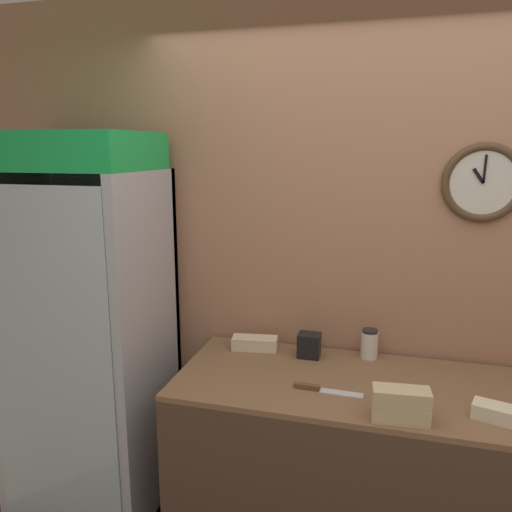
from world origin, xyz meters
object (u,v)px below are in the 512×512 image
at_px(sandwich_flat_left, 505,415).
at_px(chefs_knife, 318,389).
at_px(sandwich_stack_bottom, 400,413).
at_px(beverage_cooler, 91,311).
at_px(sandwich_stack_middle, 401,397).
at_px(napkin_dispenser, 309,345).
at_px(sandwich_flat_right, 255,343).
at_px(condiment_jar, 369,344).

xyz_separation_m(sandwich_flat_left, chefs_knife, (-0.72, 0.07, -0.02)).
xyz_separation_m(sandwich_stack_bottom, sandwich_flat_left, (0.38, 0.09, -0.00)).
height_order(beverage_cooler, chefs_knife, beverage_cooler).
height_order(sandwich_stack_middle, sandwich_flat_left, sandwich_stack_middle).
height_order(beverage_cooler, sandwich_stack_middle, beverage_cooler).
bearing_deg(sandwich_flat_left, chefs_knife, 174.82).
bearing_deg(napkin_dispenser, chefs_knife, -74.05).
height_order(sandwich_flat_right, condiment_jar, condiment_jar).
xyz_separation_m(beverage_cooler, condiment_jar, (1.43, 0.20, -0.11)).
distance_m(sandwich_flat_right, napkin_dispenser, 0.29).
height_order(chefs_knife, condiment_jar, condiment_jar).
bearing_deg(napkin_dispenser, condiment_jar, 13.11).
relative_size(sandwich_flat_right, chefs_knife, 0.82).
xyz_separation_m(sandwich_flat_left, condiment_jar, (-0.53, 0.48, 0.04)).
xyz_separation_m(chefs_knife, condiment_jar, (0.19, 0.41, 0.06)).
height_order(sandwich_stack_bottom, sandwich_stack_middle, sandwich_stack_middle).
relative_size(sandwich_stack_middle, napkin_dispenser, 1.85).
bearing_deg(beverage_cooler, chefs_knife, -9.75).
distance_m(sandwich_flat_right, chefs_knife, 0.53).
xyz_separation_m(sandwich_stack_middle, sandwich_flat_left, (0.38, 0.09, -0.07)).
distance_m(sandwich_flat_left, sandwich_flat_right, 1.18).
height_order(sandwich_stack_middle, sandwich_flat_right, sandwich_stack_middle).
distance_m(beverage_cooler, sandwich_flat_left, 1.99).
bearing_deg(sandwich_stack_bottom, condiment_jar, 104.35).
relative_size(sandwich_stack_bottom, sandwich_flat_right, 0.91).
xyz_separation_m(sandwich_flat_right, chefs_knife, (0.38, -0.36, -0.02)).
bearing_deg(condiment_jar, napkin_dispenser, -166.89).
relative_size(sandwich_flat_right, napkin_dispenser, 2.03).
height_order(sandwich_stack_bottom, sandwich_flat_right, sandwich_stack_bottom).
xyz_separation_m(sandwich_flat_right, napkin_dispenser, (0.29, -0.02, 0.03)).
bearing_deg(condiment_jar, sandwich_stack_middle, -75.65).
relative_size(sandwich_stack_bottom, chefs_knife, 0.74).
distance_m(beverage_cooler, condiment_jar, 1.45).
relative_size(sandwich_stack_middle, sandwich_flat_right, 0.91).
xyz_separation_m(sandwich_stack_bottom, sandwich_flat_right, (-0.72, 0.52, -0.00)).
height_order(condiment_jar, napkin_dispenser, condiment_jar).
bearing_deg(sandwich_stack_bottom, sandwich_stack_middle, 0.00).
bearing_deg(condiment_jar, sandwich_stack_bottom, -75.65).
distance_m(sandwich_stack_middle, napkin_dispenser, 0.66).
distance_m(sandwich_flat_left, condiment_jar, 0.71).
xyz_separation_m(beverage_cooler, chefs_knife, (1.24, -0.21, -0.17)).
height_order(sandwich_stack_middle, napkin_dispenser, sandwich_stack_middle).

